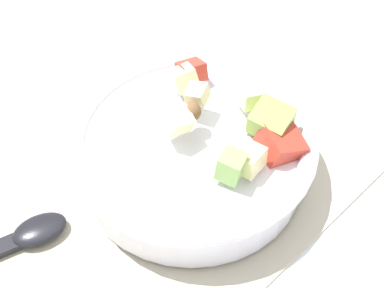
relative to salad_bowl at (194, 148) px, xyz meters
The scene contains 3 objects.
ground_plane 0.05m from the salad_bowl, 153.76° to the left, with size 2.40×2.40×0.00m, color silver.
placemat 0.04m from the salad_bowl, 153.76° to the left, with size 0.46×0.31×0.01m, color #BCB299.
salad_bowl is the anchor object (origin of this frame).
Camera 1 is at (-0.26, -0.28, 0.49)m, focal length 51.74 mm.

